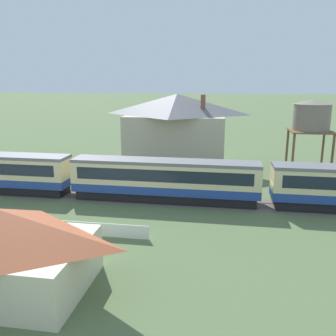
{
  "coord_description": "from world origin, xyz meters",
  "views": [
    {
      "loc": [
        -5.07,
        -32.19,
        11.29
      ],
      "look_at": [
        -10.56,
        0.74,
        3.09
      ],
      "focal_mm": 38.0,
      "sensor_mm": 36.0,
      "label": 1
    }
  ],
  "objects": [
    {
      "name": "station_house_grey_roof",
      "position": [
        -11.64,
        14.47,
        4.98
      ],
      "size": [
        13.61,
        10.4,
        9.66
      ],
      "color": "#BCB293",
      "rests_on": "ground_plane"
    },
    {
      "name": "passenger_train",
      "position": [
        -10.49,
        0.04,
        2.23
      ],
      "size": [
        93.53,
        2.87,
        4.02
      ],
      "color": "#234293",
      "rests_on": "ground_plane"
    },
    {
      "name": "water_tower",
      "position": [
        4.54,
        11.17,
        7.25
      ],
      "size": [
        4.72,
        4.72,
        9.21
      ],
      "color": "brown",
      "rests_on": "ground_plane"
    },
    {
      "name": "ground_plane",
      "position": [
        0.0,
        0.0,
        0.0
      ],
      "size": [
        600.0,
        600.0,
        0.0
      ],
      "primitive_type": "plane",
      "color": "#566B42"
    },
    {
      "name": "yard_tree_1",
      "position": [
        -14.43,
        15.1,
        5.24
      ],
      "size": [
        3.02,
        3.02,
        6.78
      ],
      "color": "brown",
      "rests_on": "ground_plane"
    },
    {
      "name": "railway_track",
      "position": [
        -7.65,
        0.04,
        0.01
      ],
      "size": [
        159.29,
        3.6,
        0.04
      ],
      "color": "#665B51",
      "rests_on": "ground_plane"
    }
  ]
}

